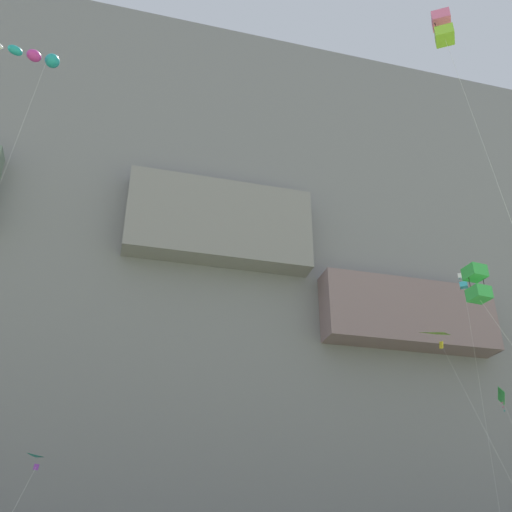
# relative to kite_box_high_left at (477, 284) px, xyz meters

# --- Properties ---
(cliff_face) EXTENTS (180.00, 23.55, 59.37)m
(cliff_face) POSITION_rel_kite_box_high_left_xyz_m (-10.04, 33.85, 13.79)
(cliff_face) COLOR gray
(cliff_face) RESTS_ON ground
(kite_box_high_left) EXTENTS (3.48, 5.92, 16.90)m
(kite_box_high_left) POSITION_rel_kite_box_high_left_xyz_m (0.00, 0.00, 0.00)
(kite_box_high_left) COLOR green
(kite_box_high_left) RESTS_ON ground
(kite_delta_high_right) EXTENTS (2.82, 5.28, 7.46)m
(kite_delta_high_right) POSITION_rel_kite_box_high_left_xyz_m (-21.74, 11.43, -8.75)
(kite_delta_high_right) COLOR teal
(kite_delta_high_right) RESTS_ON ground
(kite_diamond_far_left) EXTENTS (2.68, 1.85, 14.52)m
(kite_diamond_far_left) POSITION_rel_kite_box_high_left_xyz_m (10.60, 13.29, -2.90)
(kite_diamond_far_left) COLOR green
(kite_diamond_far_left) RESTS_ON ground
(kite_windsock_upper_right) EXTENTS (4.49, 4.78, 32.43)m
(kite_windsock_upper_right) POSITION_rel_kite_box_high_left_xyz_m (-25.82, 5.56, 15.81)
(kite_windsock_upper_right) COLOR teal
(kite_windsock_upper_right) RESTS_ON ground
(kite_delta_mid_center) EXTENTS (2.56, 6.25, 16.46)m
(kite_delta_mid_center) POSITION_rel_kite_box_high_left_xyz_m (3.78, 9.42, 0.17)
(kite_delta_mid_center) COLOR #8CCC33
(kite_delta_mid_center) RESTS_ON ground
(kite_box_low_left) EXTENTS (1.34, 3.97, 29.44)m
(kite_box_low_left) POSITION_rel_kite_box_high_left_xyz_m (-3.25, -5.59, 12.54)
(kite_box_low_left) COLOR pink
(kite_box_low_left) RESTS_ON ground
(kite_box_low_center) EXTENTS (3.05, 3.07, 25.63)m
(kite_box_low_center) POSITION_rel_kite_box_high_left_xyz_m (11.09, 16.24, 8.93)
(kite_box_low_center) COLOR white
(kite_box_low_center) RESTS_ON ground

